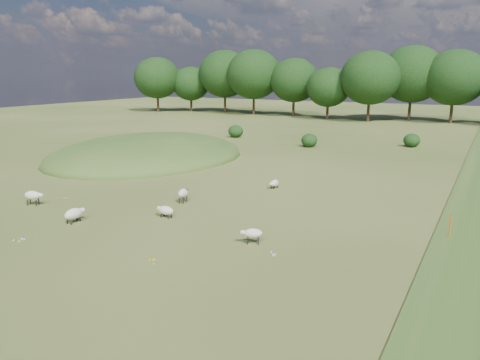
{
  "coord_description": "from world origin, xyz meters",
  "views": [
    {
      "loc": [
        15.62,
        -20.84,
        7.54
      ],
      "look_at": [
        2.0,
        4.0,
        1.0
      ],
      "focal_mm": 35.0,
      "sensor_mm": 36.0,
      "label": 1
    }
  ],
  "objects_px": {
    "marker_post": "(450,227)",
    "sheep_3": "(33,195)",
    "sheep_0": "(74,214)",
    "sheep_4": "(252,233)",
    "sheep_2": "(274,183)",
    "sheep_5": "(166,210)",
    "sheep_1": "(183,193)"
  },
  "relations": [
    {
      "from": "sheep_3",
      "to": "sheep_4",
      "type": "height_order",
      "value": "sheep_3"
    },
    {
      "from": "sheep_1",
      "to": "sheep_5",
      "type": "height_order",
      "value": "sheep_1"
    },
    {
      "from": "marker_post",
      "to": "sheep_3",
      "type": "height_order",
      "value": "marker_post"
    },
    {
      "from": "sheep_0",
      "to": "sheep_2",
      "type": "xyz_separation_m",
      "value": [
        5.99,
        11.5,
        -0.1
      ]
    },
    {
      "from": "sheep_2",
      "to": "sheep_4",
      "type": "distance_m",
      "value": 10.44
    },
    {
      "from": "sheep_1",
      "to": "sheep_5",
      "type": "bearing_deg",
      "value": -174.76
    },
    {
      "from": "sheep_1",
      "to": "sheep_2",
      "type": "height_order",
      "value": "sheep_1"
    },
    {
      "from": "sheep_1",
      "to": "sheep_5",
      "type": "xyz_separation_m",
      "value": [
        0.93,
        -2.92,
        -0.17
      ]
    },
    {
      "from": "sheep_3",
      "to": "sheep_2",
      "type": "bearing_deg",
      "value": 28.36
    },
    {
      "from": "sheep_3",
      "to": "sheep_1",
      "type": "bearing_deg",
      "value": 16.78
    },
    {
      "from": "sheep_0",
      "to": "sheep_4",
      "type": "bearing_deg",
      "value": -80.62
    },
    {
      "from": "sheep_1",
      "to": "sheep_2",
      "type": "distance_m",
      "value": 6.58
    },
    {
      "from": "marker_post",
      "to": "sheep_4",
      "type": "height_order",
      "value": "marker_post"
    },
    {
      "from": "sheep_2",
      "to": "sheep_5",
      "type": "height_order",
      "value": "sheep_5"
    },
    {
      "from": "sheep_0",
      "to": "sheep_4",
      "type": "relative_size",
      "value": 1.24
    },
    {
      "from": "sheep_4",
      "to": "sheep_0",
      "type": "bearing_deg",
      "value": -15.37
    },
    {
      "from": "sheep_4",
      "to": "sheep_2",
      "type": "bearing_deg",
      "value": -95.94
    },
    {
      "from": "marker_post",
      "to": "sheep_2",
      "type": "xyz_separation_m",
      "value": [
        -11.15,
        4.95,
        -0.23
      ]
    },
    {
      "from": "sheep_3",
      "to": "sheep_5",
      "type": "xyz_separation_m",
      "value": [
        8.19,
        1.78,
        -0.19
      ]
    },
    {
      "from": "sheep_4",
      "to": "sheep_5",
      "type": "height_order",
      "value": "sheep_4"
    },
    {
      "from": "sheep_3",
      "to": "sheep_4",
      "type": "bearing_deg",
      "value": -14.01
    },
    {
      "from": "marker_post",
      "to": "sheep_3",
      "type": "relative_size",
      "value": 0.97
    },
    {
      "from": "sheep_1",
      "to": "sheep_4",
      "type": "distance_m",
      "value": 7.94
    },
    {
      "from": "sheep_2",
      "to": "marker_post",
      "type": "bearing_deg",
      "value": 71.89
    },
    {
      "from": "marker_post",
      "to": "sheep_0",
      "type": "distance_m",
      "value": 18.35
    },
    {
      "from": "sheep_4",
      "to": "sheep_5",
      "type": "distance_m",
      "value": 5.95
    },
    {
      "from": "sheep_0",
      "to": "sheep_5",
      "type": "xyz_separation_m",
      "value": [
        3.62,
        2.89,
        -0.07
      ]
    },
    {
      "from": "sheep_0",
      "to": "sheep_1",
      "type": "relative_size",
      "value": 1.09
    },
    {
      "from": "sheep_5",
      "to": "sheep_0",
      "type": "bearing_deg",
      "value": 44.25
    },
    {
      "from": "sheep_0",
      "to": "sheep_5",
      "type": "relative_size",
      "value": 1.14
    },
    {
      "from": "sheep_0",
      "to": "sheep_1",
      "type": "xyz_separation_m",
      "value": [
        2.69,
        5.81,
        0.11
      ]
    },
    {
      "from": "sheep_0",
      "to": "sheep_1",
      "type": "bearing_deg",
      "value": -25.29
    }
  ]
}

